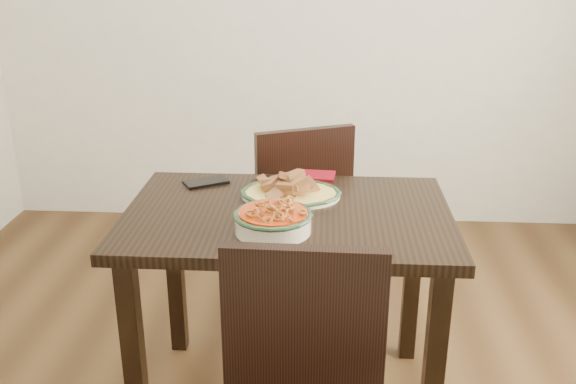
# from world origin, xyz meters

# --- Properties ---
(wall_back) EXTENTS (3.50, 0.10, 2.60)m
(wall_back) POSITION_xyz_m (0.00, 1.75, 1.30)
(wall_back) COLOR silver
(wall_back) RESTS_ON ground
(dining_table) EXTENTS (1.09, 0.72, 0.75)m
(dining_table) POSITION_xyz_m (0.05, 0.05, 0.64)
(dining_table) COLOR black
(dining_table) RESTS_ON ground
(chair_far) EXTENTS (0.55, 0.55, 0.89)m
(chair_far) POSITION_xyz_m (0.05, 0.67, 0.50)
(chair_far) COLOR black
(chair_far) RESTS_ON ground
(fish_plate) EXTENTS (0.35, 0.27, 0.11)m
(fish_plate) POSITION_xyz_m (0.05, 0.18, 0.79)
(fish_plate) COLOR white
(fish_plate) RESTS_ON dining_table
(noodle_bowl) EXTENTS (0.25, 0.25, 0.08)m
(noodle_bowl) POSITION_xyz_m (0.02, -0.12, 0.79)
(noodle_bowl) COLOR beige
(noodle_bowl) RESTS_ON dining_table
(smartphone) EXTENTS (0.18, 0.15, 0.01)m
(smartphone) POSITION_xyz_m (-0.27, 0.29, 0.76)
(smartphone) COLOR black
(smartphone) RESTS_ON dining_table
(napkin) EXTENTS (0.14, 0.12, 0.01)m
(napkin) POSITION_xyz_m (0.14, 0.39, 0.76)
(napkin) COLOR maroon
(napkin) RESTS_ON dining_table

